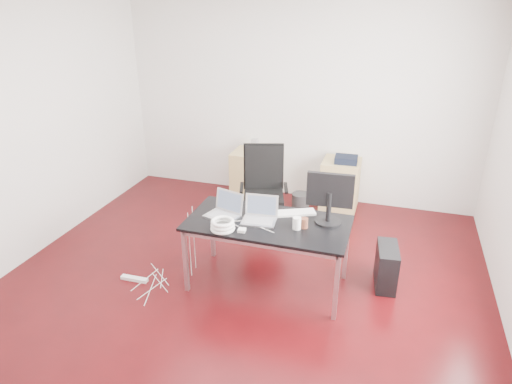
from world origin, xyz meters
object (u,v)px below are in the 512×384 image
(filing_cabinet_left, at_px, (251,174))
(filing_cabinet_right, at_px, (340,185))
(office_chair, at_px, (264,186))
(pc_tower, at_px, (386,266))
(desk, at_px, (268,227))

(filing_cabinet_left, distance_m, filing_cabinet_right, 1.31)
(office_chair, xyz_separation_m, filing_cabinet_right, (0.83, 0.95, -0.26))
(office_chair, bearing_deg, pc_tower, -43.68)
(office_chair, relative_size, filing_cabinet_right, 1.54)
(desk, height_order, pc_tower, desk)
(desk, height_order, filing_cabinet_left, desk)
(office_chair, bearing_deg, filing_cabinet_right, 31.78)
(desk, xyz_separation_m, pc_tower, (1.17, 0.36, -0.46))
(filing_cabinet_left, bearing_deg, pc_tower, -40.33)
(filing_cabinet_left, xyz_separation_m, filing_cabinet_right, (1.31, 0.00, 0.00))
(filing_cabinet_right, xyz_separation_m, pc_tower, (0.72, -1.72, -0.13))
(office_chair, height_order, filing_cabinet_right, office_chair)
(office_chair, relative_size, pc_tower, 2.40)
(filing_cabinet_left, bearing_deg, office_chair, -63.26)
(desk, height_order, filing_cabinet_right, desk)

